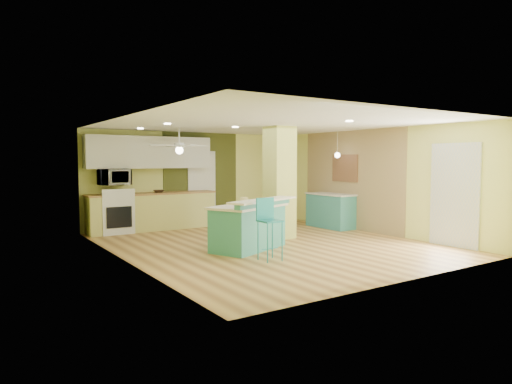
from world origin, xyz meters
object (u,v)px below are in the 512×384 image
at_px(peninsula, 249,226).
at_px(canister, 244,201).
at_px(bar_stool, 268,219).
at_px(fruit_bowl, 159,191).
at_px(side_counter, 330,210).

height_order(peninsula, canister, canister).
bearing_deg(bar_stool, fruit_bowl, 95.43).
xyz_separation_m(side_counter, fruit_bowl, (-3.86, 2.12, 0.53)).
bearing_deg(side_counter, canister, -160.12).
bearing_deg(fruit_bowl, peninsula, -81.25).
bearing_deg(bar_stool, canister, 83.09).
distance_m(peninsula, fruit_bowl, 3.47).
distance_m(peninsula, bar_stool, 1.05).
xyz_separation_m(peninsula, side_counter, (3.34, 1.28, -0.02)).
distance_m(bar_stool, side_counter, 4.24).
distance_m(peninsula, canister, 0.49).
xyz_separation_m(side_counter, canister, (-3.42, -1.24, 0.50)).
bearing_deg(canister, side_counter, 19.88).
relative_size(peninsula, side_counter, 1.46).
height_order(fruit_bowl, canister, canister).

